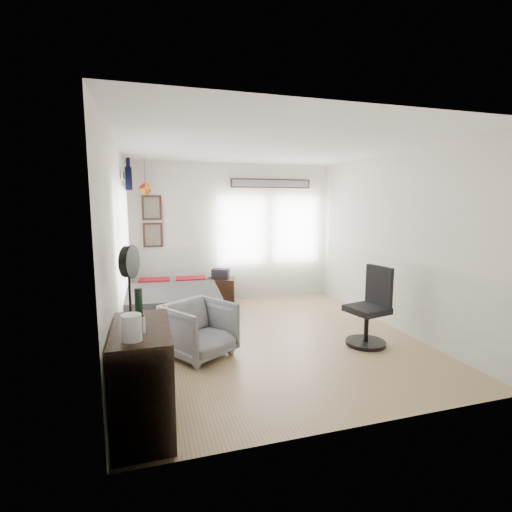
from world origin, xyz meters
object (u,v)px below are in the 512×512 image
object	(u,v)px
nightstand	(221,292)
bed	(173,307)
armchair	(199,329)
task_chair	(370,313)
dresser	(143,377)

from	to	relation	value
nightstand	bed	bearing A→B (deg)	-119.92
bed	nightstand	size ratio (longest dim) A/B	3.91
armchair	task_chair	bearing A→B (deg)	-40.00
dresser	task_chair	world-z (taller)	task_chair
armchair	bed	bearing A→B (deg)	66.68
bed	nightstand	distance (m)	1.36
bed	task_chair	size ratio (longest dim) A/B	1.85
bed	armchair	bearing A→B (deg)	-75.78
dresser	armchair	distance (m)	1.53
armchair	dresser	bearing A→B (deg)	-149.60
bed	armchair	distance (m)	1.33
dresser	task_chair	bearing A→B (deg)	20.25
bed	armchair	world-z (taller)	armchair
dresser	armchair	world-z (taller)	dresser
dresser	nightstand	size ratio (longest dim) A/B	1.95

